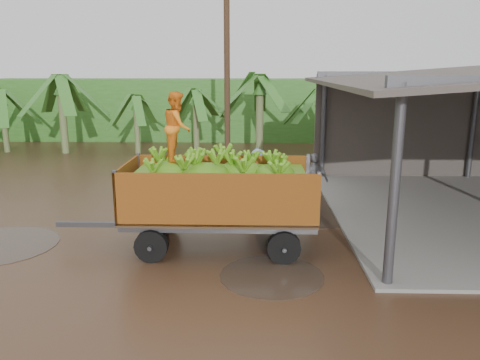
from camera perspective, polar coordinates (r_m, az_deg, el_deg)
name	(u,v)px	position (r m, az deg, el deg)	size (l,w,h in m)	color
ground	(160,223)	(13.33, -9.78, -5.23)	(100.00, 100.00, 0.00)	black
hedge_north	(178,109)	(28.84, -7.62, 8.56)	(22.00, 3.00, 3.60)	#2D661E
banana_trailer	(219,193)	(11.08, -2.61, -1.54)	(6.21, 2.18, 3.71)	#A75E17
man_blue	(256,183)	(13.52, 2.02, -0.33)	(0.73, 0.48, 2.01)	#7B88E0
man_grey	(314,183)	(14.09, 9.03, -0.35)	(1.06, 0.44, 1.80)	slate
utility_pole	(227,66)	(19.48, -1.60, 13.67)	(1.20, 0.24, 8.47)	#47301E
banana_plants	(70,129)	(20.57, -19.96, 5.83)	(24.27, 20.43, 4.05)	#2D661E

